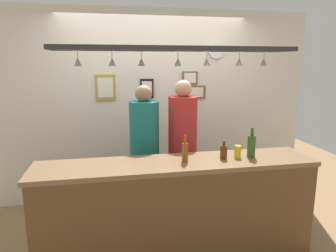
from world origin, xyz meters
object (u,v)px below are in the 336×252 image
at_px(bottle_beer_amber_tall, 185,151).
at_px(bottle_champagne_green, 251,145).
at_px(person_right_red_shirt, 183,137).
at_px(picture_frame_crest, 147,89).
at_px(drink_can, 238,151).
at_px(picture_frame_caricature, 105,88).
at_px(picture_frame_lower_pair, 195,92).
at_px(bottle_beer_brown_stubby, 224,152).
at_px(picture_frame_upper_small, 190,78).
at_px(person_left_teal_shirt, 145,142).
at_px(wall_clock, 216,50).

relative_size(bottle_beer_amber_tall, bottle_champagne_green, 0.87).
bearing_deg(person_right_red_shirt, picture_frame_crest, 115.20).
relative_size(bottle_beer_amber_tall, drink_can, 2.13).
height_order(bottle_champagne_green, drink_can, bottle_champagne_green).
bearing_deg(picture_frame_caricature, bottle_beer_amber_tall, -62.68).
bearing_deg(person_right_red_shirt, picture_frame_lower_pair, 63.78).
distance_m(bottle_champagne_green, picture_frame_caricature, 2.05).
relative_size(drink_can, picture_frame_caricature, 0.36).
xyz_separation_m(bottle_beer_brown_stubby, picture_frame_lower_pair, (0.10, 1.40, 0.45)).
bearing_deg(picture_frame_caricature, bottle_champagne_green, -44.61).
bearing_deg(drink_can, bottle_beer_brown_stubby, -176.61).
height_order(person_right_red_shirt, bottle_beer_brown_stubby, person_right_red_shirt).
distance_m(person_right_red_shirt, bottle_beer_brown_stubby, 0.74).
distance_m(drink_can, picture_frame_lower_pair, 1.47).
xyz_separation_m(bottle_beer_amber_tall, bottle_champagne_green, (0.69, 0.02, 0.02)).
height_order(picture_frame_lower_pair, picture_frame_upper_small, picture_frame_upper_small).
xyz_separation_m(person_left_teal_shirt, person_right_red_shirt, (0.46, 0.00, 0.03)).
height_order(picture_frame_upper_small, wall_clock, wall_clock).
xyz_separation_m(picture_frame_caricature, picture_frame_upper_small, (1.15, 0.00, 0.11)).
relative_size(picture_frame_crest, picture_frame_upper_small, 1.18).
relative_size(person_right_red_shirt, bottle_champagne_green, 5.66).
bearing_deg(picture_frame_crest, picture_frame_caricature, 180.00).
distance_m(drink_can, picture_frame_crest, 1.66).
height_order(drink_can, wall_clock, wall_clock).
bearing_deg(bottle_beer_brown_stubby, picture_frame_caricature, 128.87).
relative_size(drink_can, picture_frame_crest, 0.47).
bearing_deg(picture_frame_upper_small, drink_can, -84.70).
distance_m(person_right_red_shirt, drink_can, 0.79).
height_order(picture_frame_caricature, wall_clock, wall_clock).
distance_m(person_left_teal_shirt, person_right_red_shirt, 0.46).
height_order(bottle_champagne_green, bottle_beer_brown_stubby, bottle_champagne_green).
bearing_deg(picture_frame_upper_small, bottle_champagne_green, -79.13).
bearing_deg(picture_frame_caricature, picture_frame_lower_pair, 0.00).
height_order(bottle_beer_brown_stubby, picture_frame_crest, picture_frame_crest).
distance_m(person_right_red_shirt, picture_frame_caricature, 1.25).
relative_size(bottle_champagne_green, drink_can, 2.46).
distance_m(drink_can, picture_frame_caricature, 1.97).
height_order(bottle_beer_amber_tall, picture_frame_lower_pair, picture_frame_lower_pair).
relative_size(bottle_champagne_green, picture_frame_caricature, 0.88).
relative_size(person_left_teal_shirt, person_right_red_shirt, 0.97).
bearing_deg(bottle_beer_amber_tall, person_right_red_shirt, 78.08).
height_order(picture_frame_lower_pair, picture_frame_caricature, picture_frame_caricature).
height_order(bottle_beer_brown_stubby, picture_frame_caricature, picture_frame_caricature).
distance_m(bottle_beer_brown_stubby, picture_frame_crest, 1.60).
bearing_deg(picture_frame_lower_pair, person_right_red_shirt, -116.22).
relative_size(bottle_champagne_green, wall_clock, 1.36).
bearing_deg(picture_frame_lower_pair, bottle_beer_brown_stubby, -94.13).
bearing_deg(bottle_champagne_green, bottle_beer_amber_tall, -178.55).
bearing_deg(picture_frame_crest, person_right_red_shirt, -64.80).
distance_m(picture_frame_lower_pair, picture_frame_upper_small, 0.21).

